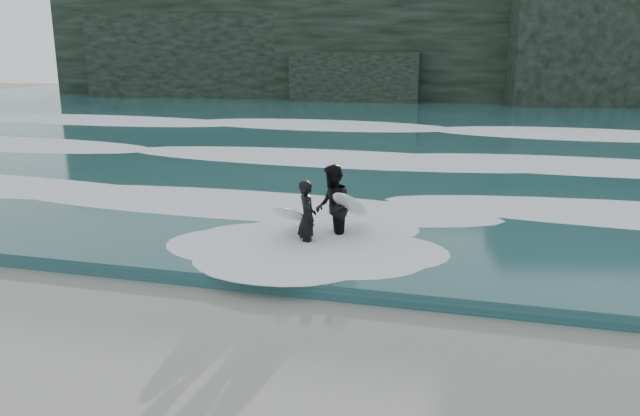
# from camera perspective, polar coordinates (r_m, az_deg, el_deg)

# --- Properties ---
(ground) EXTENTS (120.00, 120.00, 0.00)m
(ground) POSITION_cam_1_polar(r_m,az_deg,el_deg) (8.58, -0.63, -16.53)
(ground) COLOR #8D684C
(ground) RESTS_ON ground
(sea) EXTENTS (90.00, 52.00, 0.30)m
(sea) POSITION_cam_1_polar(r_m,az_deg,el_deg) (36.39, 11.73, 7.49)
(sea) COLOR #204A4D
(sea) RESTS_ON ground
(headland) EXTENTS (70.00, 9.00, 10.00)m
(headland) POSITION_cam_1_polar(r_m,az_deg,el_deg) (53.12, 13.16, 14.80)
(headland) COLOR black
(headland) RESTS_ON ground
(foam_near) EXTENTS (60.00, 3.20, 0.20)m
(foam_near) POSITION_cam_1_polar(r_m,az_deg,el_deg) (16.70, 7.62, 0.45)
(foam_near) COLOR white
(foam_near) RESTS_ON sea
(foam_mid) EXTENTS (60.00, 4.00, 0.24)m
(foam_mid) POSITION_cam_1_polar(r_m,az_deg,el_deg) (23.51, 9.84, 4.51)
(foam_mid) COLOR white
(foam_mid) RESTS_ON sea
(foam_far) EXTENTS (60.00, 4.80, 0.30)m
(foam_far) POSITION_cam_1_polar(r_m,az_deg,el_deg) (32.39, 11.33, 7.21)
(foam_far) COLOR white
(foam_far) RESTS_ON sea
(surfer_left) EXTENTS (1.10, 2.17, 1.67)m
(surfer_left) POSITION_cam_1_polar(r_m,az_deg,el_deg) (13.52, -1.62, -0.83)
(surfer_left) COLOR black
(surfer_left) RESTS_ON ground
(surfer_right) EXTENTS (1.26, 2.09, 1.92)m
(surfer_right) POSITION_cam_1_polar(r_m,az_deg,el_deg) (13.87, 1.33, 0.09)
(surfer_right) COLOR black
(surfer_right) RESTS_ON ground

